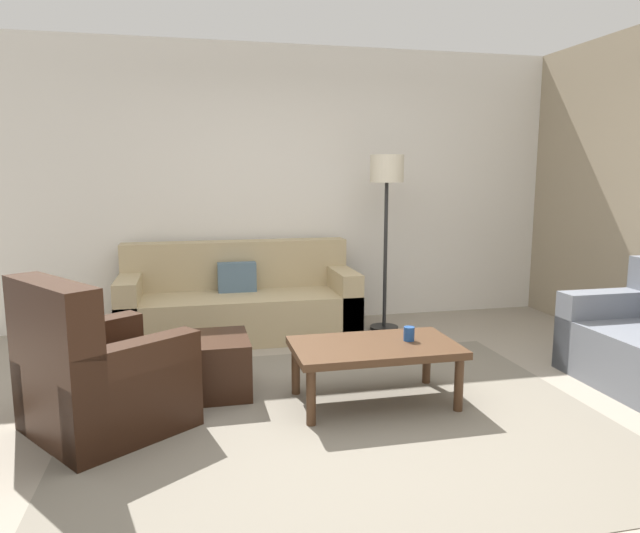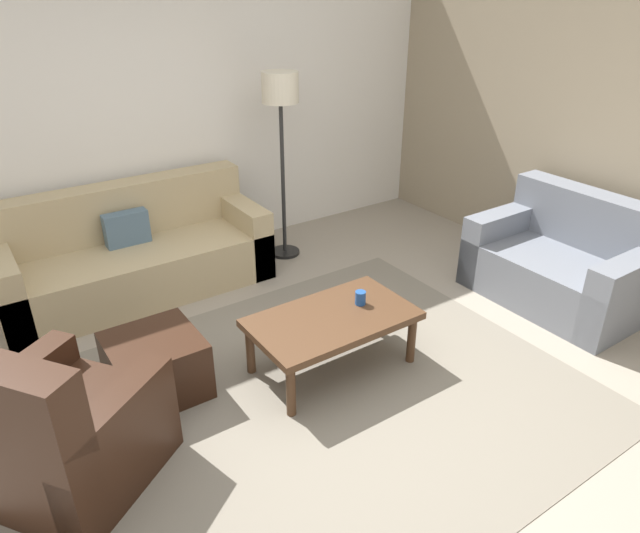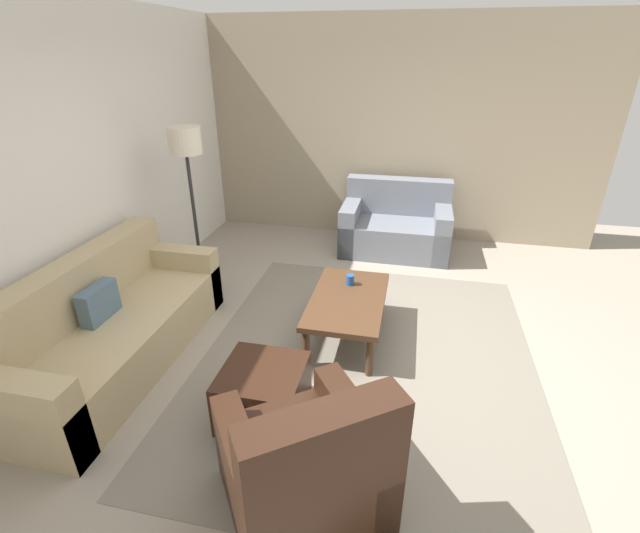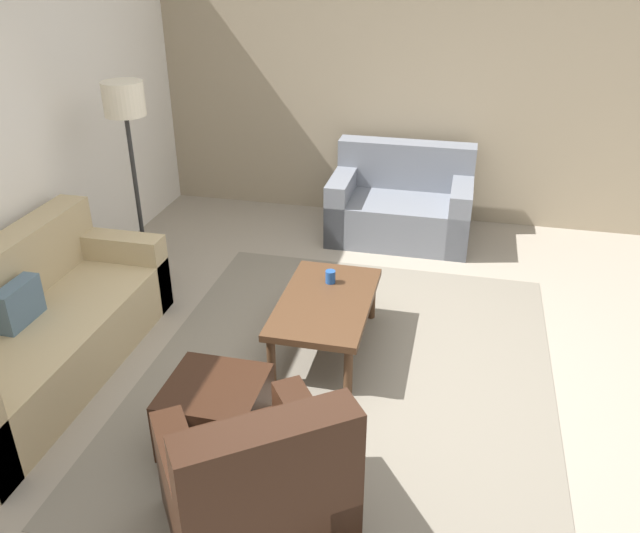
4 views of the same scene
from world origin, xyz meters
name	(u,v)px [view 1 (image 1 of 4)]	position (x,y,z in m)	size (l,w,h in m)	color
ground_plane	(340,420)	(0.00, 0.00, 0.00)	(8.00, 8.00, 0.00)	gray
rear_partition	(277,187)	(0.00, 2.60, 1.40)	(6.00, 0.12, 2.80)	silver
area_rug	(340,419)	(0.00, 0.00, 0.00)	(3.33, 2.75, 0.01)	slate
couch_main	(239,304)	(-0.45, 2.12, 0.30)	(2.18, 0.87, 0.88)	tan
armchair_leather	(95,383)	(-1.46, 0.16, 0.31)	(1.12, 1.12, 0.95)	black
ottoman	(209,365)	(-0.79, 0.64, 0.20)	(0.56, 0.56, 0.40)	black
coffee_table	(375,351)	(0.29, 0.22, 0.36)	(1.10, 0.64, 0.41)	#472D1C
cup	(409,334)	(0.54, 0.24, 0.46)	(0.07, 0.07, 0.10)	#1E478C
lamp_standing	(387,187)	(0.97, 1.97, 1.41)	(0.32, 0.32, 1.71)	black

